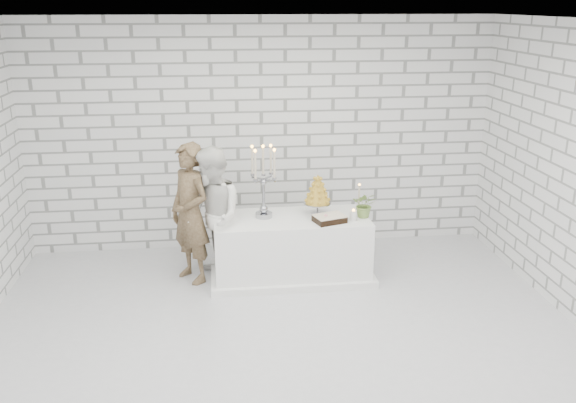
% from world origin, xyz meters
% --- Properties ---
extents(ground, '(6.00, 5.00, 0.01)m').
position_xyz_m(ground, '(0.00, 0.00, 0.00)').
color(ground, silver).
rests_on(ground, ground).
extents(ceiling, '(6.00, 5.00, 0.01)m').
position_xyz_m(ceiling, '(0.00, 0.00, 3.00)').
color(ceiling, white).
rests_on(ceiling, ground).
extents(wall_back, '(6.00, 0.01, 3.00)m').
position_xyz_m(wall_back, '(0.00, 2.50, 1.50)').
color(wall_back, white).
rests_on(wall_back, ground).
extents(wall_front, '(6.00, 0.01, 3.00)m').
position_xyz_m(wall_front, '(0.00, -2.50, 1.50)').
color(wall_front, white).
rests_on(wall_front, ground).
extents(cake_table, '(1.80, 0.80, 0.75)m').
position_xyz_m(cake_table, '(0.26, 1.41, 0.38)').
color(cake_table, white).
rests_on(cake_table, ground).
extents(groom, '(0.68, 0.72, 1.66)m').
position_xyz_m(groom, '(-0.91, 1.48, 0.83)').
color(groom, '#4B3621').
rests_on(groom, ground).
extents(bride, '(0.80, 0.92, 1.62)m').
position_xyz_m(bride, '(-0.66, 1.37, 0.81)').
color(bride, white).
rests_on(bride, ground).
extents(candelabra, '(0.38, 0.38, 0.87)m').
position_xyz_m(candelabra, '(-0.06, 1.47, 1.18)').
color(candelabra, '#95969F').
rests_on(candelabra, cake_table).
extents(croquembouche, '(0.36, 0.36, 0.50)m').
position_xyz_m(croquembouche, '(0.57, 1.46, 1.00)').
color(croquembouche, olive).
rests_on(croquembouche, cake_table).
extents(chocolate_cake, '(0.40, 0.34, 0.08)m').
position_xyz_m(chocolate_cake, '(0.67, 1.22, 0.79)').
color(chocolate_cake, black).
rests_on(chocolate_cake, cake_table).
extents(pillar_candle, '(0.10, 0.10, 0.12)m').
position_xyz_m(pillar_candle, '(0.95, 1.23, 0.81)').
color(pillar_candle, white).
rests_on(pillar_candle, cake_table).
extents(extra_taper, '(0.06, 0.06, 0.32)m').
position_xyz_m(extra_taper, '(1.09, 1.56, 0.91)').
color(extra_taper, beige).
rests_on(extra_taper, cake_table).
extents(flowers, '(0.33, 0.31, 0.31)m').
position_xyz_m(flowers, '(1.11, 1.34, 0.90)').
color(flowers, '#4A7430').
rests_on(flowers, cake_table).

